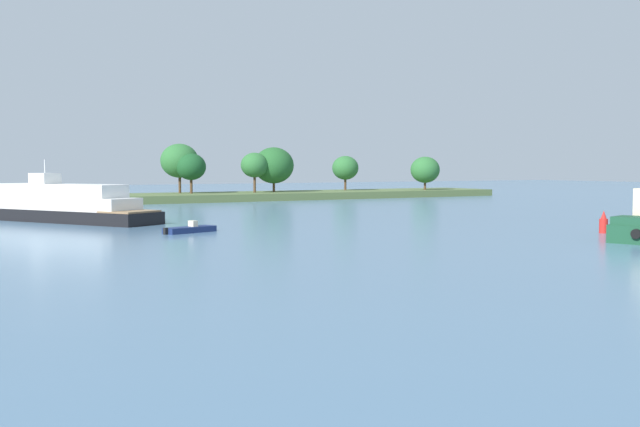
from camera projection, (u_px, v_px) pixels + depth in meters
name	position (u px, v px, depth m)	size (l,w,h in m)	color
treeline_island	(269.00, 184.00, 126.17)	(91.08, 14.36, 9.41)	#566B3D
white_riverboat	(64.00, 205.00, 74.28)	(15.62, 21.86, 6.31)	black
fishing_skiff	(190.00, 229.00, 61.69)	(4.97, 2.81, 0.99)	navy
channel_buoy_red	(604.00, 223.00, 61.12)	(0.70, 0.70, 1.90)	red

